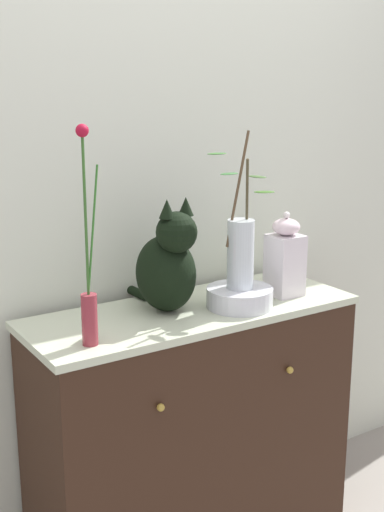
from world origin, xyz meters
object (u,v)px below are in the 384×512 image
object	(u,v)px
vase_slim_green	(89,290)
bowl_porcelain	(240,297)
cat_sitting	(167,265)
vase_glass_clear	(241,250)
sideboard	(192,432)
jar_lidded_porcelain	(285,258)

from	to	relation	value
vase_slim_green	bowl_porcelain	size ratio (longest dim) A/B	2.81
cat_sitting	vase_slim_green	size ratio (longest dim) A/B	0.69
bowl_porcelain	vase_glass_clear	xyz separation A→B (m)	(0.00, 0.00, 0.16)
bowl_porcelain	cat_sitting	bearing A→B (deg)	156.77
vase_glass_clear	bowl_porcelain	bearing A→B (deg)	-126.69
sideboard	bowl_porcelain	xyz separation A→B (m)	(0.14, -0.07, 0.49)
vase_slim_green	vase_glass_clear	distance (m)	0.57
sideboard	vase_glass_clear	xyz separation A→B (m)	(0.14, -0.07, 0.66)
bowl_porcelain	vase_glass_clear	bearing A→B (deg)	53.31
cat_sitting	bowl_porcelain	bearing A→B (deg)	-23.23
vase_slim_green	jar_lidded_porcelain	bearing A→B (deg)	4.76
cat_sitting	bowl_porcelain	world-z (taller)	cat_sitting
sideboard	jar_lidded_porcelain	bearing A→B (deg)	-8.19
bowl_porcelain	jar_lidded_porcelain	size ratio (longest dim) A/B	0.74
bowl_porcelain	jar_lidded_porcelain	distance (m)	0.24
vase_glass_clear	jar_lidded_porcelain	world-z (taller)	vase_glass_clear
vase_slim_green	jar_lidded_porcelain	xyz separation A→B (m)	(0.78, 0.06, -0.03)
jar_lidded_porcelain	cat_sitting	bearing A→B (deg)	170.59
vase_slim_green	bowl_porcelain	xyz separation A→B (m)	(0.56, 0.04, -0.13)
cat_sitting	vase_slim_green	distance (m)	0.37
bowl_porcelain	vase_glass_clear	distance (m)	0.16
vase_glass_clear	cat_sitting	bearing A→B (deg)	157.03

